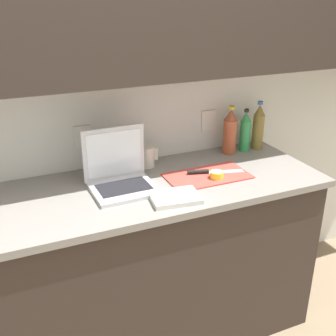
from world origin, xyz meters
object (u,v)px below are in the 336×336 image
object	(u,v)px
cutting_board	(207,176)
lemon_half_cut	(217,175)
bottle_green_soda	(230,132)
laptop	(120,174)
bottle_oil_tall	(245,132)
knife	(206,172)
measuring_cup	(147,157)
bottle_water_clear	(258,127)

from	to	relation	value
cutting_board	lemon_half_cut	world-z (taller)	lemon_half_cut
bottle_green_soda	lemon_half_cut	bearing A→B (deg)	-130.17
bottle_green_soda	cutting_board	bearing A→B (deg)	-138.12
laptop	bottle_oil_tall	xyz separation A→B (m)	(0.82, 0.18, 0.05)
cutting_board	lemon_half_cut	size ratio (longest dim) A/B	6.29
cutting_board	bottle_green_soda	distance (m)	0.39
lemon_half_cut	bottle_oil_tall	world-z (taller)	bottle_oil_tall
laptop	bottle_green_soda	bearing A→B (deg)	12.84
laptop	cutting_board	size ratio (longest dim) A/B	0.73
lemon_half_cut	laptop	bearing A→B (deg)	166.48
bottle_green_soda	bottle_oil_tall	xyz separation A→B (m)	(0.10, 0.00, -0.01)
lemon_half_cut	bottle_green_soda	distance (m)	0.40
cutting_board	knife	bearing A→B (deg)	81.58
cutting_board	lemon_half_cut	bearing A→B (deg)	-59.69
bottle_oil_tall	lemon_half_cut	bearing A→B (deg)	-140.04
knife	bottle_green_soda	size ratio (longest dim) A/B	1.04
lemon_half_cut	measuring_cup	distance (m)	0.40
cutting_board	knife	world-z (taller)	knife
cutting_board	bottle_green_soda	world-z (taller)	bottle_green_soda
measuring_cup	knife	bearing A→B (deg)	-42.89
cutting_board	measuring_cup	distance (m)	0.35
cutting_board	bottle_water_clear	world-z (taller)	bottle_water_clear
cutting_board	bottle_green_soda	size ratio (longest dim) A/B	1.52
laptop	bottle_oil_tall	size ratio (longest dim) A/B	1.23
bottle_green_soda	measuring_cup	world-z (taller)	bottle_green_soda
lemon_half_cut	bottle_water_clear	world-z (taller)	bottle_water_clear
laptop	bottle_water_clear	xyz separation A→B (m)	(0.91, 0.18, 0.07)
laptop	knife	bearing A→B (deg)	-6.45
knife	bottle_water_clear	xyz separation A→B (m)	(0.47, 0.22, 0.12)
bottle_oil_tall	bottle_water_clear	bearing A→B (deg)	0.00
lemon_half_cut	bottle_water_clear	bearing A→B (deg)	33.66
knife	lemon_half_cut	bearing A→B (deg)	-57.11
bottle_green_soda	bottle_water_clear	distance (m)	0.19
bottle_oil_tall	measuring_cup	world-z (taller)	bottle_oil_tall
bottle_water_clear	laptop	bearing A→B (deg)	-168.79
cutting_board	measuring_cup	world-z (taller)	measuring_cup
laptop	lemon_half_cut	xyz separation A→B (m)	(0.47, -0.11, -0.04)
bottle_green_soda	knife	bearing A→B (deg)	-140.84
laptop	bottle_green_soda	xyz separation A→B (m)	(0.72, 0.18, 0.06)
knife	lemon_half_cut	xyz separation A→B (m)	(0.02, -0.07, 0.01)
bottle_oil_tall	bottle_water_clear	world-z (taller)	bottle_water_clear
cutting_board	bottle_water_clear	bearing A→B (deg)	27.79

